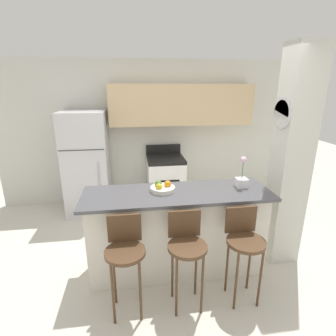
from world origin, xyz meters
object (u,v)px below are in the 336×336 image
Objects in this scene: refrigerator at (87,163)px; orchid_vase at (242,179)px; stove_range at (166,181)px; bar_stool_right at (244,242)px; fruit_bowl at (162,188)px; bar_stool_mid at (187,246)px; bar_stool_left at (125,252)px.

refrigerator is 2.61m from orchid_vase.
orchid_vase is at bearing -68.89° from stove_range.
bar_stool_right is 1.01m from fruit_bowl.
fruit_bowl reaches higher than bar_stool_right.
orchid_vase is (0.66, -1.70, 0.63)m from stove_range.
bar_stool_right is 3.53× the size of fruit_bowl.
fruit_bowl is at bearing -57.22° from refrigerator.
stove_range is 1.11× the size of bar_stool_mid.
orchid_vase reaches higher than bar_stool_mid.
bar_stool_left is at bearing -126.05° from fruit_bowl.
fruit_bowl is (1.08, -1.67, 0.17)m from refrigerator.
orchid_vase is 0.92m from fruit_bowl.
refrigerator is 1.78× the size of bar_stool_right.
fruit_bowl is at bearing 179.65° from orchid_vase.
orchid_vase is at bearing 36.99° from bar_stool_mid.
bar_stool_right is (1.16, 0.00, 0.00)m from bar_stool_left.
bar_stool_left is 1.52m from orchid_vase.
refrigerator is 1.78× the size of bar_stool_mid.
bar_stool_right is at bearing -78.15° from stove_range.
orchid_vase is at bearing 72.47° from bar_stool_right.
bar_stool_left is 1.16m from bar_stool_right.
refrigerator is 4.76× the size of orchid_vase.
bar_stool_mid is at bearing -61.24° from refrigerator.
orchid_vase is at bearing -0.35° from fruit_bowl.
bar_stool_left and bar_stool_right have the same top height.
bar_stool_right is at bearing -38.09° from fruit_bowl.
refrigerator is at bearing 128.87° from bar_stool_right.
bar_stool_right is at bearing 0.00° from bar_stool_mid.
bar_stool_left is (0.66, -2.25, -0.21)m from refrigerator.
bar_stool_right is 2.67× the size of orchid_vase.
bar_stool_right is at bearing -107.53° from orchid_vase.
fruit_bowl reaches higher than bar_stool_mid.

